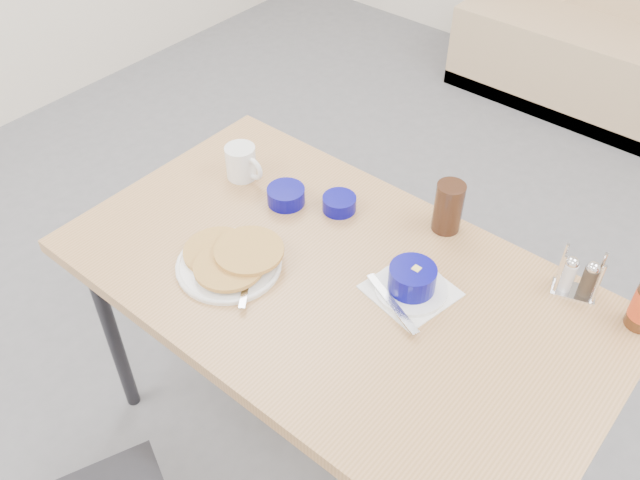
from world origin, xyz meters
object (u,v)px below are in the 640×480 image
Objects in this scene: coffee_mug at (242,162)px; butter_bowl at (286,196)px; condiment_caddy at (578,279)px; pancake_plate at (231,260)px; grits_setting at (411,282)px; creamer_bowl at (339,204)px; amber_tumbler at (448,207)px; dining_table at (336,295)px.

coffee_mug reaches higher than butter_bowl.
coffee_mug is at bearing 172.80° from condiment_caddy.
grits_setting is (0.40, 0.22, 0.01)m from pancake_plate.
pancake_plate is 2.62× the size of butter_bowl.
creamer_bowl is 0.75× the size of condiment_caddy.
butter_bowl is at bearing -151.92° from creamer_bowl.
condiment_caddy is at bearing 39.72° from grits_setting.
grits_setting is 0.36m from creamer_bowl.
amber_tumbler is at bearing 54.13° from pancake_plate.
grits_setting is 1.63× the size of amber_tumbler.
coffee_mug reaches higher than pancake_plate.
grits_setting reaches higher than creamer_bowl.
coffee_mug is at bearing 177.56° from butter_bowl.
butter_bowl is (-0.30, 0.14, 0.09)m from dining_table.
pancake_plate is at bearing -150.18° from dining_table.
coffee_mug is 0.32m from creamer_bowl.
amber_tumbler reaches higher than condiment_caddy.
condiment_caddy is (0.77, 0.20, 0.02)m from butter_bowl.
condiment_caddy is at bearing 10.98° from creamer_bowl.
coffee_mug reaches higher than creamer_bowl.
grits_setting is at bearing -158.66° from condiment_caddy.
butter_bowl is at bearing -2.44° from coffee_mug.
condiment_caddy is (0.37, 0.00, -0.03)m from amber_tumbler.
coffee_mug is at bearing -168.40° from creamer_bowl.
dining_table is at bearing -25.90° from butter_bowl.
condiment_caddy is at bearing 14.20° from butter_bowl.
grits_setting is at bearing 26.30° from dining_table.
coffee_mug is 1.23× the size of butter_bowl.
butter_bowl is at bearing 175.81° from condiment_caddy.
condiment_caddy is (0.31, 0.26, 0.01)m from grits_setting.
grits_setting is at bearing -7.50° from butter_bowl.
coffee_mug is 1.38× the size of creamer_bowl.
condiment_caddy reaches higher than grits_setting.
dining_table is at bearing -153.70° from grits_setting.
dining_table is 0.60m from condiment_caddy.
amber_tumbler is (0.27, 0.12, 0.05)m from creamer_bowl.
grits_setting is 2.21× the size of butter_bowl.
dining_table is at bearing 29.82° from pancake_plate.
pancake_plate is 0.86m from condiment_caddy.
creamer_bowl is at bearing 78.10° from pancake_plate.
butter_bowl is (-0.06, 0.28, 0.00)m from pancake_plate.
dining_table is 0.38m from amber_tumbler.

